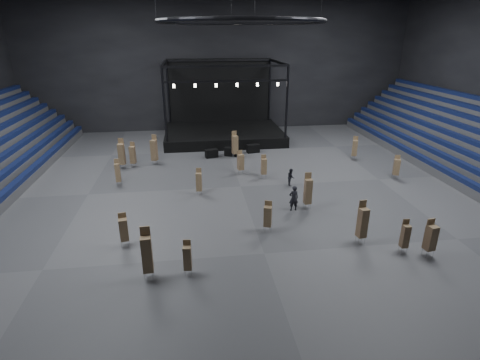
{
  "coord_description": "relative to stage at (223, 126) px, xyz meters",
  "views": [
    {
      "loc": [
        -3.97,
        -29.2,
        12.23
      ],
      "look_at": [
        -0.31,
        -2.0,
        1.4
      ],
      "focal_mm": 28.0,
      "sensor_mm": 36.0,
      "label": 1
    }
  ],
  "objects": [
    {
      "name": "floor",
      "position": [
        -0.0,
        -16.24,
        -1.45
      ],
      "size": [
        50.0,
        50.0,
        0.0
      ],
      "primitive_type": "plane",
      "color": "#49494B",
      "rests_on": "ground"
    },
    {
      "name": "wall_back",
      "position": [
        -0.0,
        4.76,
        7.55
      ],
      "size": [
        50.0,
        0.2,
        18.0
      ],
      "primitive_type": "cube",
      "color": "black",
      "rests_on": "ground"
    },
    {
      "name": "wall_front",
      "position": [
        -0.0,
        -37.24,
        7.55
      ],
      "size": [
        50.0,
        0.2,
        18.0
      ],
      "primitive_type": "cube",
      "color": "black",
      "rests_on": "ground"
    },
    {
      "name": "stage",
      "position": [
        0.0,
        0.0,
        0.0
      ],
      "size": [
        14.0,
        10.0,
        9.2
      ],
      "color": "black",
      "rests_on": "floor"
    },
    {
      "name": "truss_ring",
      "position": [
        -0.0,
        -16.24,
        11.55
      ],
      "size": [
        12.3,
        12.3,
        5.15
      ],
      "color": "black",
      "rests_on": "ceiling"
    },
    {
      "name": "flight_case_left",
      "position": [
        -1.93,
        -7.86,
        -1.02
      ],
      "size": [
        1.42,
        0.96,
        0.86
      ],
      "primitive_type": "cube",
      "rotation": [
        0.0,
        0.0,
        0.26
      ],
      "color": "black",
      "rests_on": "floor"
    },
    {
      "name": "flight_case_mid",
      "position": [
        0.15,
        -7.6,
        -1.0
      ],
      "size": [
        1.5,
        1.14,
        0.9
      ],
      "primitive_type": "cube",
      "rotation": [
        0.0,
        0.0,
        -0.4
      ],
      "color": "black",
      "rests_on": "floor"
    },
    {
      "name": "flight_case_right",
      "position": [
        2.67,
        -6.74,
        -1.0
      ],
      "size": [
        1.46,
        0.91,
        0.91
      ],
      "primitive_type": "cube",
      "rotation": [
        0.0,
        0.0,
        0.18
      ],
      "color": "black",
      "rests_on": "floor"
    },
    {
      "name": "chair_stack_0",
      "position": [
        -3.53,
        -17.48,
        -0.29
      ],
      "size": [
        0.5,
        0.5,
        2.24
      ],
      "rotation": [
        0.0,
        0.0,
        -0.14
      ],
      "color": "silver",
      "rests_on": "floor"
    },
    {
      "name": "chair_stack_1",
      "position": [
        -9.66,
        -9.88,
        -0.17
      ],
      "size": [
        0.58,
        0.58,
        2.48
      ],
      "rotation": [
        0.0,
        0.0,
        -0.24
      ],
      "color": "silver",
      "rests_on": "floor"
    },
    {
      "name": "chair_stack_2",
      "position": [
        -8.3,
        -24.72,
        -0.29
      ],
      "size": [
        0.58,
        0.58,
        2.18
      ],
      "rotation": [
        0.0,
        0.0,
        0.17
      ],
      "color": "silver",
      "rests_on": "floor"
    },
    {
      "name": "chair_stack_3",
      "position": [
        8.26,
        -27.62,
        -0.36
      ],
      "size": [
        0.43,
        0.43,
        2.11
      ],
      "rotation": [
        0.0,
        0.0,
        -0.03
      ],
      "color": "silver",
      "rests_on": "floor"
    },
    {
      "name": "chair_stack_4",
      "position": [
        12.6,
        -10.5,
        -0.18
      ],
      "size": [
        0.66,
        0.66,
        2.43
      ],
      "rotation": [
        0.0,
        0.0,
        -0.4
      ],
      "color": "silver",
      "rests_on": "floor"
    },
    {
      "name": "chair_stack_5",
      "position": [
        -4.49,
        -28.18,
        -0.38
      ],
      "size": [
        0.46,
        0.46,
        2.05
      ],
      "rotation": [
        0.0,
        0.0,
        -0.09
      ],
      "color": "silver",
      "rests_on": "floor"
    },
    {
      "name": "chair_stack_6",
      "position": [
        4.34,
        -21.09,
        -0.03
      ],
      "size": [
        0.51,
        0.51,
        2.79
      ],
      "rotation": [
        0.0,
        0.0,
        0.0
      ],
      "color": "silver",
      "rests_on": "floor"
    },
    {
      "name": "chair_stack_7",
      "position": [
        9.46,
        -28.22,
        -0.2
      ],
      "size": [
        0.61,
        0.61,
        2.34
      ],
      "rotation": [
        0.0,
        0.0,
        0.16
      ],
      "color": "silver",
      "rests_on": "floor"
    },
    {
      "name": "chair_stack_8",
      "position": [
        14.0,
        -16.25,
        -0.29
      ],
      "size": [
        0.62,
        0.62,
        2.17
      ],
      "rotation": [
        0.0,
        0.0,
        -0.33
      ],
      "color": "silver",
      "rests_on": "floor"
    },
    {
      "name": "chair_stack_9",
      "position": [
        0.43,
        -13.13,
        -0.26
      ],
      "size": [
        0.64,
        0.64,
        2.23
      ],
      "rotation": [
        0.0,
        0.0,
        0.32
      ],
      "color": "silver",
      "rests_on": "floor"
    },
    {
      "name": "chair_stack_10",
      "position": [
        2.35,
        -14.47,
        -0.31
      ],
      "size": [
        0.47,
        0.47,
        2.16
      ],
      "rotation": [
        0.0,
        0.0,
        0.0
      ],
      "color": "silver",
      "rests_on": "floor"
    },
    {
      "name": "chair_stack_11",
      "position": [
        0.72,
        -24.1,
        -0.31
      ],
      "size": [
        0.63,
        0.63,
        2.13
      ],
      "rotation": [
        0.0,
        0.0,
        -0.32
      ],
      "color": "silver",
      "rests_on": "floor"
    },
    {
      "name": "chair_stack_12",
      "position": [
        -10.31,
        -14.51,
        -0.26
      ],
      "size": [
        0.46,
        0.46,
        2.34
      ],
      "rotation": [
        0.0,
        0.0,
        0.11
      ],
      "color": "silver",
      "rests_on": "floor"
    },
    {
      "name": "chair_stack_13",
      "position": [
        6.18,
        -26.27,
        -0.01
      ],
      "size": [
        0.58,
        0.58,
        2.82
      ],
      "rotation": [
        0.0,
        0.0,
        0.15
      ],
      "color": "silver",
      "rests_on": "floor"
    },
    {
      "name": "chair_stack_14",
      "position": [
        -6.56,
        -28.22,
        0.07
      ],
      "size": [
        0.56,
        0.56,
        3.0
      ],
      "rotation": [
        0.0,
        0.0,
        0.05
      ],
      "color": "silver",
      "rests_on": "floor"
    },
    {
      "name": "chair_stack_15",
      "position": [
        0.5,
        -8.22,
        -0.0
      ],
      "size": [
        0.67,
        0.67,
        2.81
      ],
      "rotation": [
        0.0,
        0.0,
        0.28
      ],
      "color": "silver",
      "rests_on": "floor"
    },
    {
      "name": "chair_stack_16",
      "position": [
        -10.63,
        -10.18,
        0.06
      ],
      "size": [
        0.6,
        0.6,
        2.96
      ],
      "rotation": [
        0.0,
        0.0,
        -0.12
      ],
      "color": "silver",
      "rests_on": "floor"
    },
    {
      "name": "chair_stack_17",
      "position": [
        -7.65,
        -9.35,
        0.07
      ],
      "size": [
        0.7,
        0.7,
        3.0
      ],
      "rotation": [
        0.0,
        0.0,
        -0.43
      ],
      "color": "silver",
      "rests_on": "floor"
    },
    {
      "name": "man_center",
      "position": [
        3.24,
        -21.28,
        -0.48
      ],
      "size": [
        0.74,
        0.52,
        1.93
      ],
      "primitive_type": "imported",
      "rotation": [
        0.0,
        0.0,
        3.22
      ],
      "color": "black",
      "rests_on": "floor"
    },
    {
      "name": "crew_member",
      "position": [
        4.32,
        -16.45,
        -0.71
      ],
      "size": [
        0.66,
        0.79,
        1.48
      ],
      "primitive_type": "imported",
      "rotation": [
        0.0,
        0.0,
        1.42
      ],
      "color": "black",
      "rests_on": "floor"
    }
  ]
}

